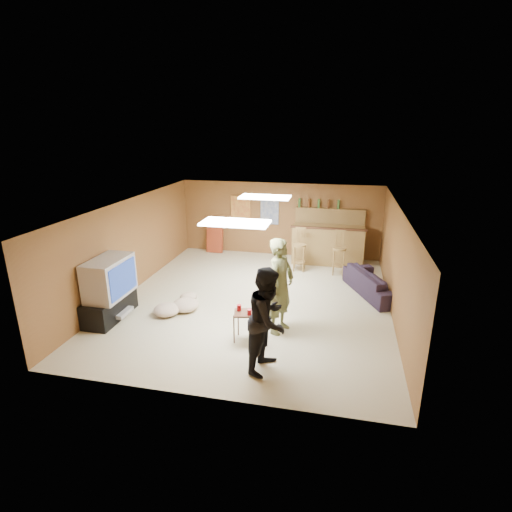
% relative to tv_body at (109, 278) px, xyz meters
% --- Properties ---
extents(ground, '(7.00, 7.00, 0.00)m').
position_rel_tv_body_xyz_m(ground, '(2.65, 1.50, -0.90)').
color(ground, '#C3BA95').
rests_on(ground, ground).
extents(ceiling, '(6.00, 7.00, 0.02)m').
position_rel_tv_body_xyz_m(ceiling, '(2.65, 1.50, 1.30)').
color(ceiling, silver).
rests_on(ceiling, ground).
extents(wall_back, '(6.00, 0.02, 2.20)m').
position_rel_tv_body_xyz_m(wall_back, '(2.65, 5.00, 0.20)').
color(wall_back, brown).
rests_on(wall_back, ground).
extents(wall_front, '(6.00, 0.02, 2.20)m').
position_rel_tv_body_xyz_m(wall_front, '(2.65, -2.00, 0.20)').
color(wall_front, brown).
rests_on(wall_front, ground).
extents(wall_left, '(0.02, 7.00, 2.20)m').
position_rel_tv_body_xyz_m(wall_left, '(-0.35, 1.50, 0.20)').
color(wall_left, brown).
rests_on(wall_left, ground).
extents(wall_right, '(0.02, 7.00, 2.20)m').
position_rel_tv_body_xyz_m(wall_right, '(5.65, 1.50, 0.20)').
color(wall_right, brown).
rests_on(wall_right, ground).
extents(tv_stand, '(0.55, 1.30, 0.50)m').
position_rel_tv_body_xyz_m(tv_stand, '(-0.07, 0.00, -0.65)').
color(tv_stand, black).
rests_on(tv_stand, ground).
extents(dvd_box, '(0.35, 0.50, 0.08)m').
position_rel_tv_body_xyz_m(dvd_box, '(0.15, 0.00, -0.75)').
color(dvd_box, '#B2B2B7').
rests_on(dvd_box, tv_stand).
extents(tv_body, '(0.60, 1.10, 0.80)m').
position_rel_tv_body_xyz_m(tv_body, '(0.00, 0.00, 0.00)').
color(tv_body, '#B2B2B7').
rests_on(tv_body, tv_stand).
extents(tv_screen, '(0.02, 0.95, 0.65)m').
position_rel_tv_body_xyz_m(tv_screen, '(0.31, 0.00, 0.00)').
color(tv_screen, navy).
rests_on(tv_screen, tv_body).
extents(bar_counter, '(2.00, 0.60, 1.10)m').
position_rel_tv_body_xyz_m(bar_counter, '(4.15, 4.45, -0.35)').
color(bar_counter, olive).
rests_on(bar_counter, ground).
extents(bar_lip, '(2.10, 0.12, 0.05)m').
position_rel_tv_body_xyz_m(bar_lip, '(4.15, 4.20, 0.20)').
color(bar_lip, '#3E2214').
rests_on(bar_lip, bar_counter).
extents(bar_shelf, '(2.00, 0.18, 0.05)m').
position_rel_tv_body_xyz_m(bar_shelf, '(4.15, 4.90, 0.60)').
color(bar_shelf, olive).
rests_on(bar_shelf, bar_backing).
extents(bar_backing, '(2.00, 0.14, 0.60)m').
position_rel_tv_body_xyz_m(bar_backing, '(4.15, 4.92, 0.30)').
color(bar_backing, olive).
rests_on(bar_backing, bar_counter).
extents(poster_left, '(0.60, 0.03, 0.85)m').
position_rel_tv_body_xyz_m(poster_left, '(1.45, 4.96, 0.45)').
color(poster_left, '#BF3F26').
rests_on(poster_left, wall_back).
extents(poster_right, '(0.55, 0.03, 0.80)m').
position_rel_tv_body_xyz_m(poster_right, '(2.35, 4.96, 0.45)').
color(poster_right, '#334C99').
rests_on(poster_right, wall_back).
extents(folding_chair_stack, '(0.50, 0.26, 0.91)m').
position_rel_tv_body_xyz_m(folding_chair_stack, '(0.65, 4.80, -0.45)').
color(folding_chair_stack, '#9E391D').
rests_on(folding_chair_stack, ground).
extents(ceiling_panel_front, '(1.20, 0.60, 0.04)m').
position_rel_tv_body_xyz_m(ceiling_panel_front, '(2.65, 0.00, 1.27)').
color(ceiling_panel_front, white).
rests_on(ceiling_panel_front, ceiling).
extents(ceiling_panel_back, '(1.20, 0.60, 0.04)m').
position_rel_tv_body_xyz_m(ceiling_panel_back, '(2.65, 2.70, 1.27)').
color(ceiling_panel_back, white).
rests_on(ceiling_panel_back, ceiling).
extents(person_olive, '(0.65, 0.79, 1.86)m').
position_rel_tv_body_xyz_m(person_olive, '(3.45, 0.23, 0.03)').
color(person_olive, '#5F653A').
rests_on(person_olive, ground).
extents(person_black, '(0.84, 0.98, 1.75)m').
position_rel_tv_body_xyz_m(person_black, '(3.45, -1.04, -0.02)').
color(person_black, black).
rests_on(person_black, ground).
extents(sofa, '(1.49, 2.07, 0.56)m').
position_rel_tv_body_xyz_m(sofa, '(5.35, 2.46, -0.62)').
color(sofa, black).
rests_on(sofa, ground).
extents(tray_table, '(0.51, 0.45, 0.58)m').
position_rel_tv_body_xyz_m(tray_table, '(2.91, -0.28, -0.61)').
color(tray_table, '#3E2214').
rests_on(tray_table, ground).
extents(cup_red_near, '(0.11, 0.11, 0.11)m').
position_rel_tv_body_xyz_m(cup_red_near, '(2.76, -0.24, -0.27)').
color(cup_red_near, '#A30A13').
rests_on(cup_red_near, tray_table).
extents(cup_red_far, '(0.09, 0.09, 0.10)m').
position_rel_tv_body_xyz_m(cup_red_far, '(2.98, -0.37, -0.27)').
color(cup_red_far, '#A30A13').
rests_on(cup_red_far, tray_table).
extents(cup_blue, '(0.08, 0.08, 0.10)m').
position_rel_tv_body_xyz_m(cup_blue, '(3.06, -0.16, -0.27)').
color(cup_blue, '#16319D').
rests_on(cup_blue, tray_table).
extents(bar_stool_left, '(0.48, 0.48, 1.19)m').
position_rel_tv_body_xyz_m(bar_stool_left, '(3.42, 3.69, -0.30)').
color(bar_stool_left, olive).
rests_on(bar_stool_left, ground).
extents(bar_stool_right, '(0.42, 0.42, 1.25)m').
position_rel_tv_body_xyz_m(bar_stool_right, '(4.48, 3.61, -0.27)').
color(bar_stool_right, olive).
rests_on(bar_stool_right, ground).
extents(cushion_near_tv, '(0.59, 0.59, 0.26)m').
position_rel_tv_body_xyz_m(cushion_near_tv, '(1.32, 0.66, -0.77)').
color(cushion_near_tv, tan).
rests_on(cushion_near_tv, ground).
extents(cushion_mid, '(0.47, 0.47, 0.18)m').
position_rel_tv_body_xyz_m(cushion_mid, '(1.19, 1.16, -0.81)').
color(cushion_mid, tan).
rests_on(cushion_mid, ground).
extents(cushion_far, '(0.67, 0.67, 0.25)m').
position_rel_tv_body_xyz_m(cushion_far, '(1.02, 0.37, -0.78)').
color(cushion_far, tan).
rests_on(cushion_far, ground).
extents(bottle_row, '(1.20, 0.08, 0.26)m').
position_rel_tv_body_xyz_m(bottle_row, '(3.81, 4.88, 0.75)').
color(bottle_row, '#3F7233').
rests_on(bottle_row, bar_shelf).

